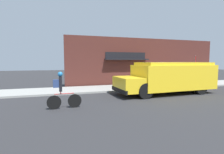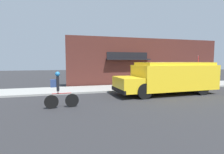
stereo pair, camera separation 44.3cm
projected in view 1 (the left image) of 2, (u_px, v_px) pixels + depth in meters
ground_plane at (166, 89)px, 13.56m from camera, size 70.00×70.00×0.00m
sidewalk at (156, 86)px, 14.95m from camera, size 28.00×2.96×0.12m
storefront at (146, 62)px, 16.35m from camera, size 14.94×0.76×4.29m
school_bus at (169, 77)px, 11.74m from camera, size 6.79×2.84×2.10m
cyclist at (62, 91)px, 7.91m from camera, size 1.55×0.22×1.69m
stop_sign_post at (195, 65)px, 14.85m from camera, size 0.45×0.45×2.57m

